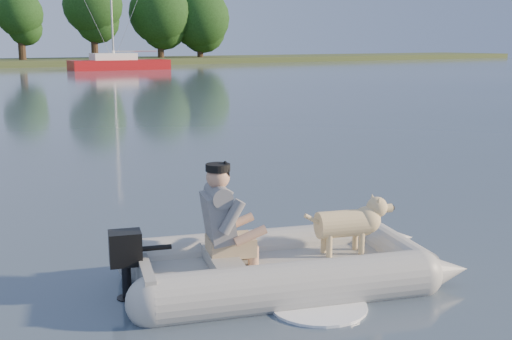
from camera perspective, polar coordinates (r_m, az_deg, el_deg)
water at (r=6.46m, az=9.83°, el=-9.98°), size 160.00×160.00×0.00m
dinghy at (r=6.27m, az=2.81°, el=-5.16°), size 5.40×4.71×1.30m
man at (r=6.10m, az=-3.18°, el=-3.92°), size 0.82×0.76×1.01m
dog at (r=6.55m, az=7.73°, el=-5.16°), size 0.93×0.56×0.58m
outboard_motor at (r=6.07m, az=-11.47°, el=-8.55°), size 0.45×0.38×0.74m
sailboat at (r=55.72m, az=-12.11°, el=9.21°), size 8.35×2.91×11.31m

